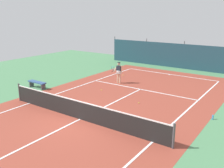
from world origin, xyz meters
The scene contains 11 objects.
ground_plane centered at (0.00, 0.00, 0.00)m, with size 36.00×36.00×0.00m, color #4C8456.
court_surface centered at (0.00, 0.00, 0.00)m, with size 11.02×26.60×0.01m.
tennis_net centered at (0.00, 0.00, 0.51)m, with size 10.12×0.10×1.10m.
back_fence centered at (0.00, 15.42, 0.67)m, with size 16.30×0.98×2.70m.
tennis_player centered at (-2.19, 6.89, 0.96)m, with size 0.70×0.76×1.64m.
tennis_ball_near_player centered at (-2.11, 4.58, 0.03)m, with size 0.07×0.07×0.07m, color #CCDB33.
tennis_ball_midcourt centered at (1.33, 3.80, 0.03)m, with size 0.07×0.07×0.07m, color #CCDB33.
tennis_ball_by_sideline centered at (-3.23, 9.17, 0.03)m, with size 0.07×0.07×0.07m, color #CCDB33.
parked_car centered at (1.23, 17.25, 0.84)m, with size 2.39×4.38×1.68m.
courtside_bench centered at (-6.31, 2.38, 0.37)m, with size 1.60×0.40×0.49m.
water_bottle centered at (5.59, 3.91, 0.12)m, with size 0.08×0.08×0.24m, color #338CD8.
Camera 1 is at (8.17, -8.80, 5.28)m, focal length 40.15 mm.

